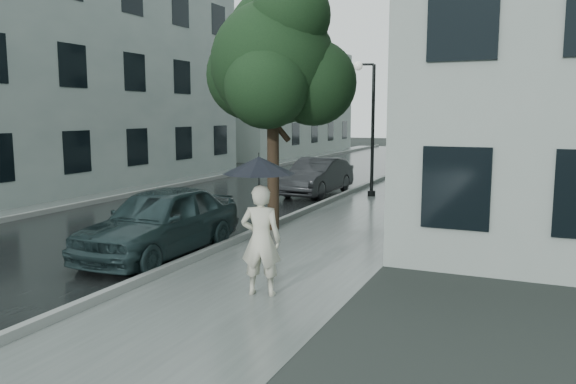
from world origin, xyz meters
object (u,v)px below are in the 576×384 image
at_px(car_near, 160,221).
at_px(street_tree, 275,62).
at_px(pedestrian, 261,240).
at_px(car_far, 317,176).
at_px(lamp_post, 368,120).

bearing_deg(car_near, street_tree, 73.92).
xyz_separation_m(pedestrian, car_far, (-3.24, 11.17, -0.24)).
distance_m(lamp_post, car_near, 10.38).
relative_size(pedestrian, car_far, 0.45).
height_order(street_tree, lamp_post, street_tree).
distance_m(lamp_post, car_far, 2.76).
height_order(lamp_post, car_near, lamp_post).
relative_size(pedestrian, lamp_post, 0.38).
bearing_deg(pedestrian, street_tree, -80.67).
xyz_separation_m(pedestrian, car_near, (-3.07, 1.50, -0.19)).
bearing_deg(pedestrian, car_far, -86.88).
bearing_deg(street_tree, lamp_post, 84.83).
height_order(street_tree, car_far, street_tree).
bearing_deg(lamp_post, street_tree, -110.14).
bearing_deg(car_near, car_far, 91.32).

